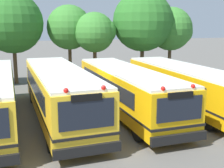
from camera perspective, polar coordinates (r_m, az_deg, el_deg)
ground_plane at (r=16.32m, az=-3.40°, el=-5.75°), size 160.00×160.00×0.00m
school_bus_1 at (r=15.39m, az=-10.26°, el=-1.39°), size 2.54×11.29×2.76m
school_bus_2 at (r=16.30m, az=2.67°, el=-0.81°), size 2.52×11.36×2.58m
school_bus_3 at (r=18.12m, az=13.71°, el=0.01°), size 2.86×11.37×2.52m
tree_2 at (r=25.49m, az=-18.48°, el=11.02°), size 4.92×4.92×7.44m
tree_3 at (r=25.93m, az=-8.06°, el=10.81°), size 3.83×3.83×6.54m
tree_4 at (r=24.63m, az=-3.06°, el=10.02°), size 3.44×3.33×5.89m
tree_5 at (r=25.86m, az=6.15°, el=12.08°), size 5.16×5.16×7.71m
tree_6 at (r=27.22m, az=11.61°, el=10.35°), size 3.87×3.87×6.41m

